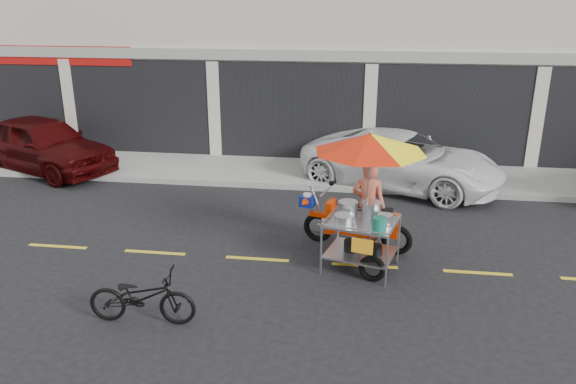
# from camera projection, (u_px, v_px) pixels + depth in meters

# --- Properties ---
(ground) EXTENTS (90.00, 90.00, 0.00)m
(ground) POSITION_uv_depth(u_px,v_px,m) (365.00, 266.00, 10.25)
(ground) COLOR black
(sidewalk) EXTENTS (45.00, 3.00, 0.15)m
(sidewalk) POSITION_uv_depth(u_px,v_px,m) (367.00, 173.00, 15.37)
(sidewalk) COLOR gray
(sidewalk) RESTS_ON ground
(shophouse_block) EXTENTS (36.00, 8.11, 10.40)m
(shophouse_block) POSITION_uv_depth(u_px,v_px,m) (461.00, 9.00, 18.37)
(shophouse_block) COLOR beige
(shophouse_block) RESTS_ON ground
(centerline) EXTENTS (42.00, 0.10, 0.01)m
(centerline) POSITION_uv_depth(u_px,v_px,m) (365.00, 266.00, 10.25)
(centerline) COLOR gold
(centerline) RESTS_ON ground
(maroon_sedan) EXTENTS (4.87, 3.46, 1.54)m
(maroon_sedan) POSITION_uv_depth(u_px,v_px,m) (43.00, 144.00, 15.56)
(maroon_sedan) COLOR #310404
(maroon_sedan) RESTS_ON ground
(white_pickup) EXTENTS (5.55, 4.04, 1.40)m
(white_pickup) POSITION_uv_depth(u_px,v_px,m) (402.00, 160.00, 14.30)
(white_pickup) COLOR white
(white_pickup) RESTS_ON ground
(near_bicycle) EXTENTS (1.65, 0.64, 0.85)m
(near_bicycle) POSITION_uv_depth(u_px,v_px,m) (142.00, 297.00, 8.36)
(near_bicycle) COLOR black
(near_bicycle) RESTS_ON ground
(food_vendor_rig) EXTENTS (2.51, 2.45, 2.55)m
(food_vendor_rig) POSITION_uv_depth(u_px,v_px,m) (367.00, 179.00, 9.94)
(food_vendor_rig) COLOR black
(food_vendor_rig) RESTS_ON ground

